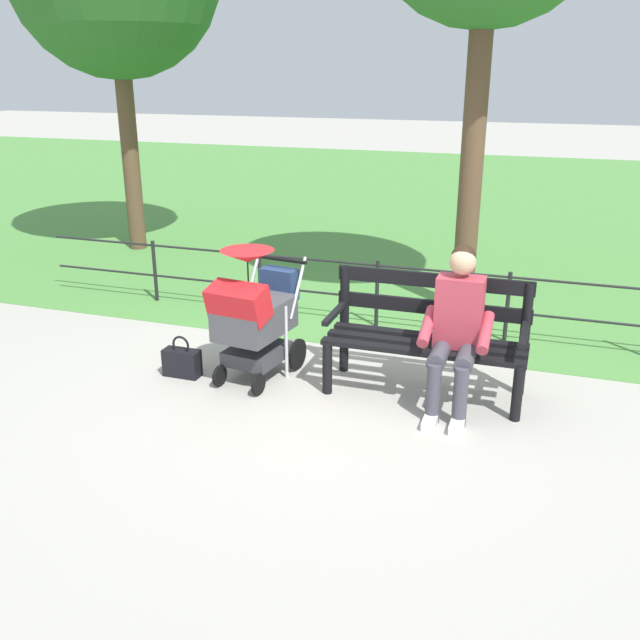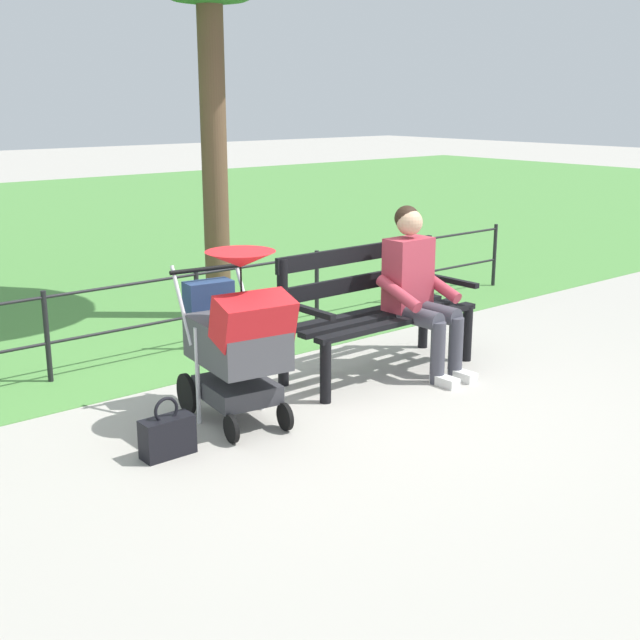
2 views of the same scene
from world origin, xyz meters
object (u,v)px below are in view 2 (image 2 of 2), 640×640
(park_bench, at_px, (373,305))
(person_on_bench, at_px, (418,286))
(handbag, at_px, (167,436))
(stroller, at_px, (237,335))

(park_bench, distance_m, person_on_bench, 0.37)
(park_bench, distance_m, handbag, 2.12)
(stroller, distance_m, handbag, 0.80)
(person_on_bench, distance_m, handbag, 2.37)
(park_bench, relative_size, stroller, 1.39)
(park_bench, height_order, person_on_bench, person_on_bench)
(person_on_bench, relative_size, stroller, 1.11)
(park_bench, bearing_deg, person_on_bench, 138.87)
(person_on_bench, xyz_separation_m, handbag, (2.30, 0.18, -0.55))
(person_on_bench, bearing_deg, stroller, 0.64)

